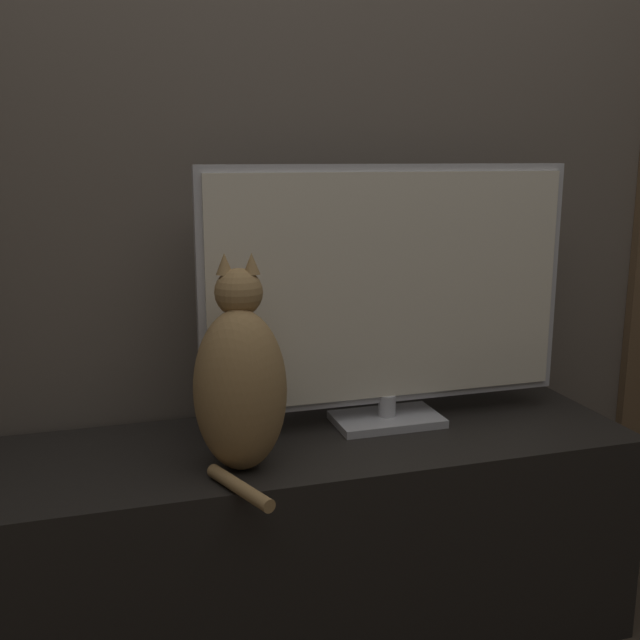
{
  "coord_description": "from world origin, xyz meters",
  "views": [
    {
      "loc": [
        -0.48,
        -0.66,
        1.19
      ],
      "look_at": [
        0.0,
        0.91,
        0.83
      ],
      "focal_mm": 42.0,
      "sensor_mm": 36.0,
      "label": 1
    }
  ],
  "objects": [
    {
      "name": "wall_back",
      "position": [
        0.0,
        1.22,
        1.3
      ],
      "size": [
        4.8,
        0.05,
        2.6
      ],
      "color": "#60564C",
      "rests_on": "ground_plane"
    },
    {
      "name": "tv_stand",
      "position": [
        0.0,
        0.94,
        0.26
      ],
      "size": [
        1.52,
        0.48,
        0.53
      ],
      "color": "black",
      "rests_on": "ground_plane"
    },
    {
      "name": "tv",
      "position": [
        0.2,
        1.0,
        0.86
      ],
      "size": [
        0.93,
        0.16,
        0.64
      ],
      "color": "#B7B7BC",
      "rests_on": "tv_stand"
    },
    {
      "name": "cat",
      "position": [
        -0.2,
        0.83,
        0.72
      ],
      "size": [
        0.23,
        0.34,
        0.46
      ],
      "rotation": [
        0.0,
        0.0,
        -0.23
      ],
      "color": "#997547",
      "rests_on": "tv_stand"
    }
  ]
}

